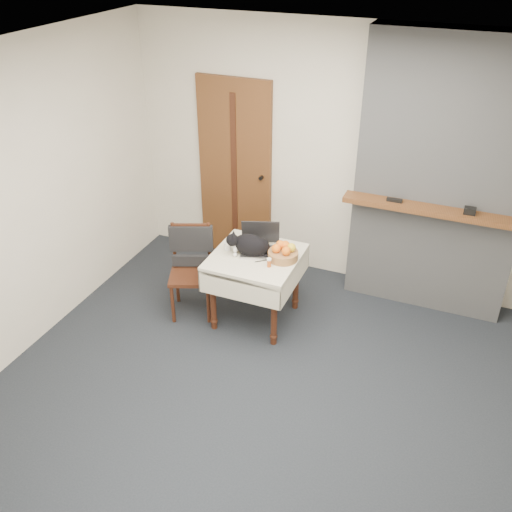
{
  "coord_description": "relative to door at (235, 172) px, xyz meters",
  "views": [
    {
      "loc": [
        1.17,
        -3.2,
        3.36
      ],
      "look_at": [
        -0.5,
        0.86,
        0.73
      ],
      "focal_mm": 40.0,
      "sensor_mm": 36.0,
      "label": 1
    }
  ],
  "objects": [
    {
      "name": "desk_clutter",
      "position": [
        0.82,
        -1.04,
        -0.3
      ],
      "size": [
        0.15,
        0.08,
        0.01
      ],
      "primitive_type": "cube",
      "rotation": [
        0.0,
        0.0,
        0.43
      ],
      "color": "black",
      "rests_on": "side_table"
    },
    {
      "name": "laptop",
      "position": [
        0.68,
        -0.96,
        -0.24
      ],
      "size": [
        0.43,
        0.4,
        0.26
      ],
      "rotation": [
        0.0,
        0.0,
        0.34
      ],
      "color": "#B7B7BC",
      "rests_on": "side_table"
    },
    {
      "name": "door",
      "position": [
        0.0,
        0.0,
        0.0
      ],
      "size": [
        0.82,
        0.1,
        2.0
      ],
      "color": "brown",
      "rests_on": "ground"
    },
    {
      "name": "cream_jar",
      "position": [
        0.4,
        -1.06,
        -0.26
      ],
      "size": [
        0.07,
        0.07,
        0.08
      ],
      "primitive_type": "cylinder",
      "color": "silver",
      "rests_on": "side_table"
    },
    {
      "name": "side_table",
      "position": [
        0.68,
        -1.07,
        -0.41
      ],
      "size": [
        0.78,
        0.78,
        0.7
      ],
      "color": "#3C1C10",
      "rests_on": "ground"
    },
    {
      "name": "fruit_basket",
      "position": [
        0.93,
        -1.03,
        -0.24
      ],
      "size": [
        0.27,
        0.27,
        0.15
      ],
      "color": "#8F593A",
      "rests_on": "side_table"
    },
    {
      "name": "chair",
      "position": [
        0.04,
        -1.12,
        -0.43
      ],
      "size": [
        0.52,
        0.51,
        0.89
      ],
      "rotation": [
        0.0,
        0.0,
        0.38
      ],
      "color": "#3C1C10",
      "rests_on": "ground"
    },
    {
      "name": "cat",
      "position": [
        0.63,
        -1.07,
        -0.2
      ],
      "size": [
        0.49,
        0.29,
        0.23
      ],
      "rotation": [
        0.0,
        0.0,
        0.36
      ],
      "color": "black",
      "rests_on": "side_table"
    },
    {
      "name": "room_shell",
      "position": [
        1.2,
        -1.51,
        0.76
      ],
      "size": [
        4.52,
        4.01,
        2.61
      ],
      "color": "beige",
      "rests_on": "ground"
    },
    {
      "name": "ground",
      "position": [
        1.2,
        -1.97,
        -1.0
      ],
      "size": [
        4.5,
        4.5,
        0.0
      ],
      "primitive_type": "plane",
      "color": "black",
      "rests_on": "ground"
    },
    {
      "name": "pill_bottle",
      "position": [
        0.86,
        -1.2,
        -0.26
      ],
      "size": [
        0.04,
        0.04,
        0.08
      ],
      "color": "#AB4715",
      "rests_on": "side_table"
    },
    {
      "name": "chimney",
      "position": [
        2.1,
        -0.13,
        0.3
      ],
      "size": [
        1.62,
        0.48,
        2.6
      ],
      "color": "gray",
      "rests_on": "ground"
    }
  ]
}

